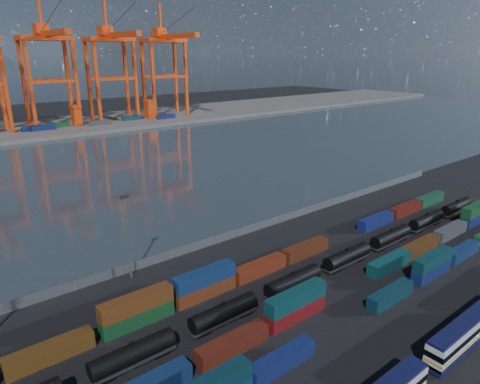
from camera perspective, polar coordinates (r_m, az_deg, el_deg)
ground at (r=84.42m, az=13.18°, el=-11.46°), size 700.00×700.00×0.00m
harbor_water at (r=165.24m, az=-16.61°, el=3.01°), size 700.00×700.00×0.00m
far_quay at (r=263.54m, az=-25.68°, el=7.64°), size 700.00×70.00×2.00m
passenger_train at (r=74.29m, az=28.39°, el=-15.68°), size 74.02×2.72×4.66m
container_row_south at (r=67.16m, az=10.93°, el=-17.84°), size 138.68×2.23×4.76m
container_row_mid at (r=91.70m, az=19.75°, el=-8.40°), size 141.07×2.40×5.11m
container_row_north at (r=80.80m, az=-0.32°, el=-10.96°), size 141.48×2.43×5.18m
tanker_string at (r=83.97m, az=10.82°, el=-9.97°), size 120.93×2.67×3.82m
waterfront_fence at (r=101.34m, az=0.71°, el=-5.11°), size 160.12×0.12×2.20m
yard_light_mast at (r=81.98m, az=-14.77°, el=-5.26°), size 1.60×0.40×16.60m
gantry_cranes at (r=252.18m, az=-28.32°, el=16.43°), size 201.64×51.15×69.26m
quay_containers at (r=246.83m, az=-27.39°, el=7.34°), size 172.58×10.99×2.60m
straddle_carriers at (r=252.37m, az=-25.88°, el=8.80°), size 140.00×7.00×11.10m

